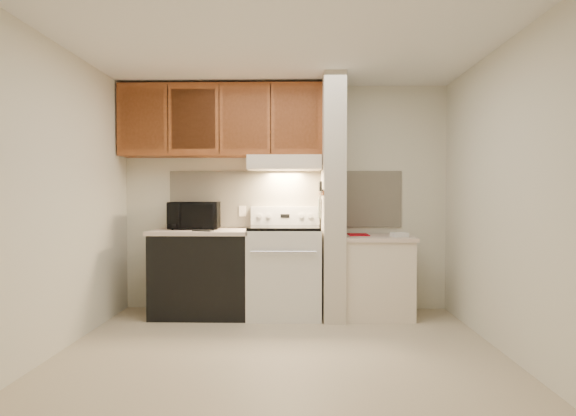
{
  "coord_description": "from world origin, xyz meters",
  "views": [
    {
      "loc": [
        0.14,
        -3.91,
        1.27
      ],
      "look_at": [
        0.05,
        0.75,
        1.15
      ],
      "focal_mm": 30.0,
      "sensor_mm": 36.0,
      "label": 1
    }
  ],
  "objects": [
    {
      "name": "cab_door_c",
      "position": [
        -0.42,
        1.17,
        2.08
      ],
      "size": [
        0.46,
        0.01,
        0.63
      ],
      "primitive_type": "cube",
      "color": "brown",
      "rests_on": "upper_cabinets"
    },
    {
      "name": "dishwasher_front",
      "position": [
        -0.88,
        1.17,
        0.43
      ],
      "size": [
        1.0,
        0.63,
        0.87
      ],
      "primitive_type": "cube",
      "color": "black",
      "rests_on": "floor"
    },
    {
      "name": "wall_left",
      "position": [
        -1.8,
        0.0,
        1.25
      ],
      "size": [
        0.02,
        3.0,
        2.5
      ],
      "primitive_type": "cube",
      "color": "beige",
      "rests_on": "floor"
    },
    {
      "name": "left_countertop",
      "position": [
        -0.88,
        1.17,
        0.89
      ],
      "size": [
        1.04,
        0.67,
        0.04
      ],
      "primitive_type": "cube",
      "color": "beige",
      "rests_on": "dishwasher_front"
    },
    {
      "name": "wall_right",
      "position": [
        1.8,
        0.0,
        1.25
      ],
      "size": [
        0.02,
        3.0,
        2.5
      ],
      "primitive_type": "cube",
      "color": "beige",
      "rests_on": "floor"
    },
    {
      "name": "partition_pillar",
      "position": [
        0.51,
        1.15,
        1.25
      ],
      "size": [
        0.22,
        0.7,
        2.5
      ],
      "primitive_type": "cube",
      "color": "beige",
      "rests_on": "floor"
    },
    {
      "name": "hood_lip",
      "position": [
        0.0,
        1.07,
        1.58
      ],
      "size": [
        0.78,
        0.04,
        0.06
      ],
      "primitive_type": "cube",
      "color": "beige",
      "rests_on": "range_hood"
    },
    {
      "name": "knife_strip",
      "position": [
        0.39,
        1.1,
        1.32
      ],
      "size": [
        0.02,
        0.42,
        0.04
      ],
      "primitive_type": "cube",
      "color": "black",
      "rests_on": "partition_pillar"
    },
    {
      "name": "right_cab_base",
      "position": [
        0.97,
        1.15,
        0.4
      ],
      "size": [
        0.7,
        0.6,
        0.81
      ],
      "primitive_type": "cube",
      "color": "beige",
      "rests_on": "floor"
    },
    {
      "name": "pillar_trim",
      "position": [
        0.39,
        1.15,
        1.3
      ],
      "size": [
        0.01,
        0.7,
        0.04
      ],
      "primitive_type": "cube",
      "color": "brown",
      "rests_on": "partition_pillar"
    },
    {
      "name": "range_knob_right_outer",
      "position": [
        0.28,
        1.4,
        1.05
      ],
      "size": [
        0.05,
        0.02,
        0.05
      ],
      "primitive_type": "cylinder",
      "rotation": [
        1.57,
        0.0,
        0.0
      ],
      "color": "silver",
      "rests_on": "range_backguard"
    },
    {
      "name": "knife_handle_e",
      "position": [
        0.38,
        1.25,
        1.37
      ],
      "size": [
        0.02,
        0.02,
        0.1
      ],
      "primitive_type": "cylinder",
      "color": "black",
      "rests_on": "knife_strip"
    },
    {
      "name": "red_folder",
      "position": [
        0.79,
        1.25,
        0.85
      ],
      "size": [
        0.21,
        0.29,
        0.01
      ],
      "primitive_type": "cube",
      "rotation": [
        0.0,
        0.0,
        0.01
      ],
      "color": "#B90813",
      "rests_on": "right_countertop"
    },
    {
      "name": "wall_back",
      "position": [
        0.0,
        1.5,
        1.25
      ],
      "size": [
        3.6,
        2.5,
        0.02
      ],
      "primitive_type": "cube",
      "rotation": [
        1.57,
        0.0,
        0.0
      ],
      "color": "beige",
      "rests_on": "floor"
    },
    {
      "name": "oven_mitt",
      "position": [
        0.38,
        1.32,
        1.14
      ],
      "size": [
        0.03,
        0.09,
        0.22
      ],
      "primitive_type": "cube",
      "color": "gray",
      "rests_on": "partition_pillar"
    },
    {
      "name": "cab_gap_c",
      "position": [
        -0.14,
        1.16,
        2.08
      ],
      "size": [
        0.01,
        0.01,
        0.73
      ],
      "primitive_type": "cube",
      "color": "black",
      "rests_on": "upper_cabinets"
    },
    {
      "name": "cab_door_b",
      "position": [
        -0.96,
        1.17,
        2.08
      ],
      "size": [
        0.46,
        0.01,
        0.63
      ],
      "primitive_type": "cube",
      "color": "brown",
      "rests_on": "upper_cabinets"
    },
    {
      "name": "knife_handle_a",
      "position": [
        0.38,
        0.95,
        1.37
      ],
      "size": [
        0.02,
        0.02,
        0.1
      ],
      "primitive_type": "cylinder",
      "color": "black",
      "rests_on": "knife_strip"
    },
    {
      "name": "outlet",
      "position": [
        -0.48,
        1.48,
        1.1
      ],
      "size": [
        0.08,
        0.01,
        0.12
      ],
      "primitive_type": "cube",
      "color": "beige",
      "rests_on": "backsplash"
    },
    {
      "name": "oven_window",
      "position": [
        0.0,
        0.84,
        0.5
      ],
      "size": [
        0.5,
        0.01,
        0.3
      ],
      "primitive_type": "cube",
      "color": "black",
      "rests_on": "range_body"
    },
    {
      "name": "cab_door_d",
      "position": [
        0.13,
        1.17,
        2.08
      ],
      "size": [
        0.46,
        0.01,
        0.63
      ],
      "primitive_type": "cube",
      "color": "brown",
      "rests_on": "upper_cabinets"
    },
    {
      "name": "knife_handle_b",
      "position": [
        0.38,
        1.03,
        1.37
      ],
      "size": [
        0.02,
        0.02,
        0.1
      ],
      "primitive_type": "cylinder",
      "color": "black",
      "rests_on": "knife_strip"
    },
    {
      "name": "floor",
      "position": [
        0.0,
        0.0,
        0.0
      ],
      "size": [
        3.6,
        3.6,
        0.0
      ],
      "primitive_type": "plane",
      "color": "#BFAF91",
      "rests_on": "ground"
    },
    {
      "name": "white_box",
      "position": [
        1.19,
        1.05,
        0.87
      ],
      "size": [
        0.19,
        0.15,
        0.04
      ],
      "primitive_type": "cube",
      "rotation": [
        0.0,
        0.0,
        0.33
      ],
      "color": "white",
      "rests_on": "right_countertop"
    },
    {
      "name": "cab_gap_b",
      "position": [
        -0.69,
        1.16,
        2.08
      ],
      "size": [
        0.01,
        0.01,
        0.73
      ],
      "primitive_type": "cube",
      "color": "black",
      "rests_on": "upper_cabinets"
    },
    {
      "name": "spoon_rest",
      "position": [
        -0.83,
        0.97,
        0.92
      ],
      "size": [
        0.23,
        0.14,
        0.01
      ],
      "primitive_type": "cube",
      "rotation": [
        0.0,
        0.0,
        -0.35
      ],
      "color": "black",
      "rests_on": "left_countertop"
    },
    {
      "name": "range_knob_left_inner",
      "position": [
        -0.18,
        1.4,
        1.05
      ],
      "size": [
        0.05,
        0.02,
        0.05
      ],
      "primitive_type": "cylinder",
      "rotation": [
        1.57,
        0.0,
        0.0
      ],
      "color": "silver",
      "rests_on": "range_backguard"
    },
    {
      "name": "range_backguard",
      "position": [
        0.0,
        1.44,
        1.05
      ],
      "size": [
        0.76,
        0.08,
        0.2
      ],
      "primitive_type": "cube",
      "color": "silver",
      "rests_on": "range_body"
    },
    {
      "name": "range_body",
      "position": [
        0.0,
        1.16,
        0.46
      ],
      "size": [
        0.76,
        0.65,
        0.92
      ],
      "primitive_type": "cube",
      "color": "silver",
      "rests_on": "floor"
    },
    {
      "name": "teal_jar",
      "position": [
        -0.83,
        1.39,
        0.96
      ],
      "size": [
        0.1,
        0.1,
        0.09
      ],
      "primitive_type": "cylinder",
      "rotation": [
        0.0,
        0.0,
        -0.36
      ],
      "color": "#2C6061",
      "rests_on": "left_countertop"
    },
    {
      "name": "microwave",
      "position": [
        -0.99,
        1.31,
        1.06
      ],
      "size": [
        0.55,
        0.39,
        0.3
      ],
      "primitive_type": "imported",
      "rotation": [
        0.0,
        0.0,
        0.06
      ],
      "color": "black",
      "rests_on": "left_countertop"
    },
    {
      "name": "knife_handle_d",
      "position": [
        0.38,
        1.19,
        1.37
      ],
      "size": [
        0.02,
        0.02,
        0.1
      ],
      "primitive_type": "cylinder",
      "color": "black",
      "rests_on": "knife_strip"
    },
    {
      "name": "range_hood",
      "position": [
        0.0,
        1.28,
        1.62
      ],
      "size": [
        0.78,
        0.44,
        0.15
      ],
      "primitive_type": "cube",
      "color": "beige",
      "rests_on": "upper_cabinets"
    },
    {
      "name": "oven_handle",
      "position": [
        0.0,
        0.8,
        0.72
      ],
      "size": [
        0.65,
        0.02,
        0.02
      ],
      "primitive_type": "cylinder",
      "rotation": [
        0.0,
        1.57,
        0.0
      ],
      "color": "silver",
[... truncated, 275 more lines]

